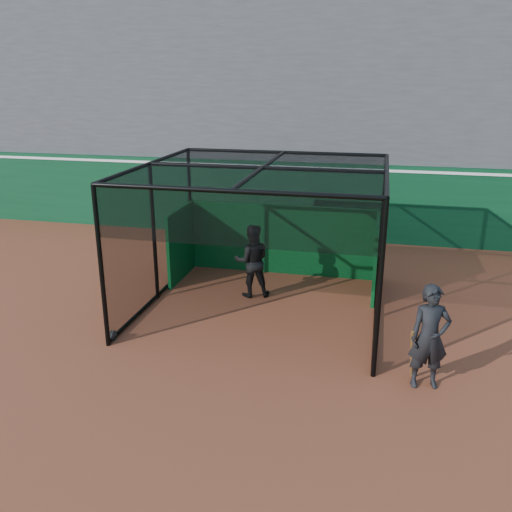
# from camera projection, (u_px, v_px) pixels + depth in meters

# --- Properties ---
(ground) EXTENTS (120.00, 120.00, 0.00)m
(ground) POSITION_uv_depth(u_px,v_px,m) (190.00, 352.00, 10.60)
(ground) COLOR brown
(ground) RESTS_ON ground
(outfield_wall) EXTENTS (50.00, 0.50, 2.50)m
(outfield_wall) POSITION_uv_depth(u_px,v_px,m) (274.00, 197.00, 18.05)
(outfield_wall) COLOR #0B3D1F
(outfield_wall) RESTS_ON ground
(grandstand) EXTENTS (50.00, 7.85, 8.95)m
(grandstand) POSITION_uv_depth(u_px,v_px,m) (294.00, 94.00, 20.53)
(grandstand) COLOR #4C4C4F
(grandstand) RESTS_ON ground
(batting_cage) EXTENTS (5.30, 5.15, 3.26)m
(batting_cage) POSITION_uv_depth(u_px,v_px,m) (262.00, 240.00, 12.15)
(batting_cage) COLOR black
(batting_cage) RESTS_ON ground
(batter) EXTENTS (1.04, 0.92, 1.79)m
(batter) POSITION_uv_depth(u_px,v_px,m) (252.00, 261.00, 13.07)
(batter) COLOR black
(batter) RESTS_ON ground
(on_deck_player) EXTENTS (0.76, 0.58, 1.87)m
(on_deck_player) POSITION_uv_depth(u_px,v_px,m) (429.00, 337.00, 9.17)
(on_deck_player) COLOR black
(on_deck_player) RESTS_ON ground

